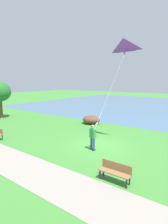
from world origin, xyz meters
The scene contains 8 objects.
ground_plane centered at (0.00, 0.00, 0.00)m, with size 120.00×120.00×0.00m, color #3D7F33.
lake_water centered at (24.64, 4.00, 0.00)m, with size 36.00×44.00×0.01m, color #476B8E.
walkway_path centered at (-5.06, 2.00, 0.01)m, with size 2.40×32.00×0.02m, color gray.
person_kite_flyer centered at (-0.80, -0.03, 1.05)m, with size 0.63×0.51×1.83m.
flying_kite centered at (1.89, -0.72, 6.97)m, with size 2.70×1.85×5.74m.
park_bench_near_walkway centered at (-3.41, -3.01, 0.51)m, with size 0.45×1.50×0.88m.
tree_lakeside_near centered at (1.36, 15.12, 3.25)m, with size 2.63×2.70×4.51m.
lakeside_shrub centered at (5.48, 4.36, 0.44)m, with size 1.68×1.95×0.89m, color brown.
Camera 1 is at (-10.53, -6.47, 4.57)m, focal length 29.27 mm.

